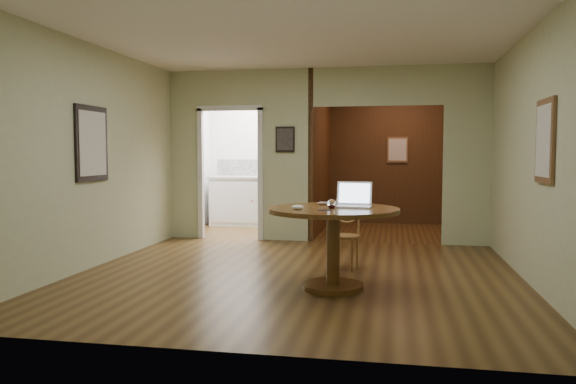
% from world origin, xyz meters
% --- Properties ---
extents(floor, '(5.00, 5.00, 0.00)m').
position_xyz_m(floor, '(0.00, 0.00, 0.00)').
color(floor, '#412A12').
rests_on(floor, ground).
extents(room_shell, '(5.20, 7.50, 5.00)m').
position_xyz_m(room_shell, '(-0.47, 3.10, 1.29)').
color(room_shell, white).
rests_on(room_shell, ground).
extents(dining_table, '(1.33, 1.33, 0.83)m').
position_xyz_m(dining_table, '(0.48, -0.54, 0.62)').
color(dining_table, brown).
rests_on(dining_table, ground).
extents(chair, '(0.43, 0.43, 0.88)m').
position_xyz_m(chair, '(0.51, 0.49, 0.49)').
color(chair, olive).
rests_on(chair, ground).
extents(open_laptop, '(0.39, 0.34, 0.26)m').
position_xyz_m(open_laptop, '(0.68, -0.41, 0.90)').
color(open_laptop, white).
rests_on(open_laptop, dining_table).
extents(closed_laptop, '(0.38, 0.26, 0.03)m').
position_xyz_m(closed_laptop, '(0.46, -0.28, 0.85)').
color(closed_laptop, '#AAAAAF').
rests_on(closed_laptop, dining_table).
extents(mouse, '(0.12, 0.08, 0.05)m').
position_xyz_m(mouse, '(0.16, -0.80, 0.86)').
color(mouse, white).
rests_on(mouse, dining_table).
extents(wine_glass, '(0.09, 0.09, 0.10)m').
position_xyz_m(wine_glass, '(0.47, -0.63, 0.88)').
color(wine_glass, white).
rests_on(wine_glass, dining_table).
extents(pen, '(0.13, 0.02, 0.01)m').
position_xyz_m(pen, '(0.43, -0.82, 0.84)').
color(pen, navy).
rests_on(pen, dining_table).
extents(kitchen_cabinet, '(2.06, 0.60, 0.94)m').
position_xyz_m(kitchen_cabinet, '(-1.35, 4.20, 0.47)').
color(kitchen_cabinet, white).
rests_on(kitchen_cabinet, ground).
extents(grocery_bag, '(0.28, 0.24, 0.27)m').
position_xyz_m(grocery_bag, '(-1.00, 4.20, 1.07)').
color(grocery_bag, beige).
rests_on(grocery_bag, kitchen_cabinet).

